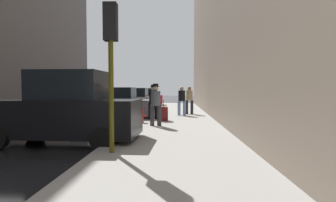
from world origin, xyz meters
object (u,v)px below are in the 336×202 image
traffic_light (111,45)px  pedestrian_with_beanie (156,102)px  parked_silver_sedan (133,100)px  rolling_suitcase (164,114)px  parked_gray_coupe (114,105)px  fire_hydrant (141,115)px  parked_black_suv (65,111)px  pedestrian_with_fedora (153,100)px  pedestrian_in_tan_coat (189,99)px  pedestrian_in_jeans (182,99)px  parked_red_hatchback (142,98)px

traffic_light → pedestrian_with_beanie: bearing=81.4°
parked_silver_sedan → rolling_suitcase: (2.80, -7.66, -0.36)m
parked_gray_coupe → fire_hydrant: 2.91m
parked_black_suv → pedestrian_with_fedora: size_ratio=2.63×
parked_silver_sedan → pedestrian_in_tan_coat: size_ratio=2.49×
fire_hydrant → pedestrian_in_tan_coat: (2.42, 4.20, 0.61)m
parked_silver_sedan → rolling_suitcase: 8.16m
pedestrian_in_tan_coat → parked_black_suv: bearing=-117.1°
pedestrian_with_fedora → pedestrian_in_jeans: 2.55m
pedestrian_with_beanie → parked_red_hatchback: bearing=99.9°
traffic_light → pedestrian_with_fedora: (0.38, 7.07, -1.62)m
pedestrian_with_beanie → rolling_suitcase: 1.96m
traffic_light → pedestrian_with_beanie: traffic_light is taller
pedestrian_in_tan_coat → rolling_suitcase: 3.77m
parked_red_hatchback → pedestrian_with_beanie: bearing=-80.1°
pedestrian_in_jeans → pedestrian_with_beanie: bearing=-104.8°
parked_silver_sedan → rolling_suitcase: bearing=-69.9°
pedestrian_in_tan_coat → pedestrian_with_beanie: bearing=-107.6°
parked_black_suv → parked_silver_sedan: bearing=90.0°
parked_gray_coupe → rolling_suitcase: size_ratio=4.09×
traffic_light → rolling_suitcase: size_ratio=3.46×
traffic_light → pedestrian_with_beanie: size_ratio=2.03×
pedestrian_with_fedora → pedestrian_with_beanie: (0.33, -2.43, 0.00)m
parked_black_suv → pedestrian_with_beanie: 3.94m
parked_gray_coupe → fire_hydrant: size_ratio=6.04×
parked_gray_coupe → pedestrian_with_beanie: size_ratio=2.39×
parked_silver_sedan → traffic_light: bearing=-82.5°
parked_gray_coupe → parked_red_hatchback: (0.00, 11.37, 0.00)m
traffic_light → fire_hydrant: bearing=90.5°
pedestrian_with_fedora → pedestrian_in_tan_coat: pedestrian_with_fedora is taller
pedestrian_with_fedora → pedestrian_with_beanie: 2.45m
fire_hydrant → traffic_light: (0.05, -5.71, 2.26)m
parked_black_suv → parked_silver_sedan: parked_black_suv is taller
parked_black_suv → pedestrian_in_jeans: 8.36m
traffic_light → pedestrian_in_tan_coat: size_ratio=2.11×
parked_black_suv → fire_hydrant: size_ratio=6.63×
traffic_light → rolling_suitcase: traffic_light is taller
parked_gray_coupe → parked_silver_sedan: 6.16m
pedestrian_with_beanie → rolling_suitcase: size_ratio=1.71×
fire_hydrant → pedestrian_with_beanie: (0.76, -1.07, 0.64)m
pedestrian_in_tan_coat → pedestrian_in_jeans: bearing=-121.8°
pedestrian_in_tan_coat → parked_gray_coupe: bearing=-155.3°
pedestrian_in_jeans → pedestrian_with_beanie: size_ratio=0.96×
traffic_light → pedestrian_with_fedora: size_ratio=2.03×
parked_black_suv → rolling_suitcase: parked_black_suv is taller
parked_black_suv → parked_gray_coupe: 6.32m
parked_red_hatchback → fire_hydrant: 13.75m
pedestrian_with_fedora → pedestrian_in_jeans: pedestrian_with_fedora is taller
parked_gray_coupe → traffic_light: 8.40m
fire_hydrant → rolling_suitcase: rolling_suitcase is taller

